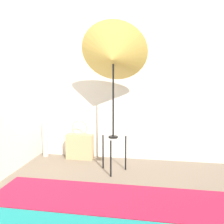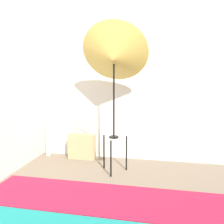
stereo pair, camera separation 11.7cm
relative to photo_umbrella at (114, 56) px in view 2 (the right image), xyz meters
The scene contains 4 objects.
wall_back 0.61m from the photo_umbrella, 85.69° to the left, with size 8.00×0.05×2.60m.
photo_umbrella is the anchor object (origin of this frame).
tote_bag 1.45m from the photo_umbrella, 144.61° to the left, with size 0.40×0.13×0.58m.
paper_roll 1.70m from the photo_umbrella, 158.48° to the left, with size 0.08×0.08×0.59m.
Camera 2 is at (0.61, -1.69, 1.27)m, focal length 42.00 mm.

